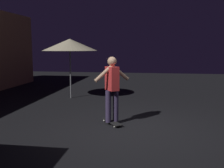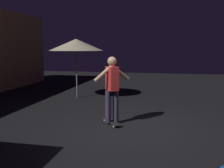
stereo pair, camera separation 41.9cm
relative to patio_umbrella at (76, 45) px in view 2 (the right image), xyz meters
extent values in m
plane|color=black|center=(-3.52, -2.69, -2.07)|extent=(28.00, 28.00, 0.00)
cylinder|color=slate|center=(0.00, 0.00, -0.97)|extent=(0.05, 0.05, 2.20)
cone|color=beige|center=(0.00, 0.00, 0.00)|extent=(2.10, 2.10, 0.45)
cube|color=black|center=(-3.17, -2.12, -2.01)|extent=(0.75, 0.62, 0.02)
sphere|color=silver|center=(-2.98, -1.87, -2.05)|extent=(0.05, 0.05, 0.05)
sphere|color=silver|center=(-2.88, -2.01, -2.05)|extent=(0.05, 0.05, 0.05)
sphere|color=silver|center=(-3.46, -2.22, -2.05)|extent=(0.05, 0.05, 0.05)
sphere|color=silver|center=(-3.36, -2.36, -2.05)|extent=(0.05, 0.05, 0.05)
cylinder|color=#382D4C|center=(-3.23, -2.03, -1.59)|extent=(0.14, 0.14, 0.82)
cylinder|color=#382D4C|center=(-3.10, -2.20, -1.59)|extent=(0.14, 0.14, 0.82)
cube|color=red|center=(-3.17, -2.12, -0.88)|extent=(0.44, 0.40, 0.60)
sphere|color=tan|center=(-3.17, -2.12, -0.45)|extent=(0.23, 0.23, 0.23)
cylinder|color=tan|center=(-3.30, -1.94, -0.73)|extent=(0.39, 0.49, 0.46)
cylinder|color=tan|center=(-3.04, -2.29, -0.73)|extent=(0.39, 0.49, 0.46)
camera|label=1|loc=(-9.48, -3.07, -0.11)|focal=40.77mm
camera|label=2|loc=(-9.40, -3.48, -0.11)|focal=40.77mm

